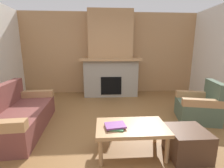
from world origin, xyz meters
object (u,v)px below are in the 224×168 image
armchair (199,107)px  ottoman (187,143)px  fireplace (110,60)px  couch (17,116)px  coffee_table (131,129)px

armchair → ottoman: (-0.88, -1.16, -0.09)m
ottoman → armchair: bearing=52.6°
fireplace → ottoman: 3.55m
ottoman → couch: bearing=161.7°
couch → armchair: 3.66m
couch → coffee_table: size_ratio=1.86×
couch → armchair: bearing=3.8°
fireplace → armchair: fireplace is taller
couch → armchair: size_ratio=2.01×
armchair → coffee_table: bearing=-147.8°
fireplace → coffee_table: size_ratio=2.70×
couch → coffee_table: bearing=-22.0°
armchair → coffee_table: (-1.66, -1.05, 0.08)m
coffee_table → fireplace: bearing=92.3°
coffee_table → couch: bearing=158.0°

